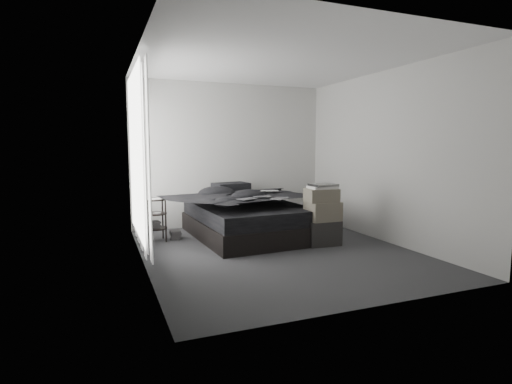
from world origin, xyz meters
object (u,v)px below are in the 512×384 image
object	(u,v)px
side_stand	(155,220)
box_lower	(321,232)
bed	(248,227)
laptop	(268,187)

from	to	relation	value
side_stand	box_lower	xyz separation A→B (m)	(2.28, -1.12, -0.14)
bed	side_stand	xyz separation A→B (m)	(-1.44, 0.22, 0.18)
bed	box_lower	xyz separation A→B (m)	(0.84, -0.90, 0.04)
laptop	side_stand	distance (m)	1.90
laptop	side_stand	world-z (taller)	laptop
bed	side_stand	bearing A→B (deg)	168.21
laptop	bed	bearing A→B (deg)	-154.50
bed	side_stand	size ratio (longest dim) A/B	3.32
laptop	side_stand	size ratio (longest dim) A/B	0.53
bed	laptop	xyz separation A→B (m)	(0.39, 0.07, 0.64)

